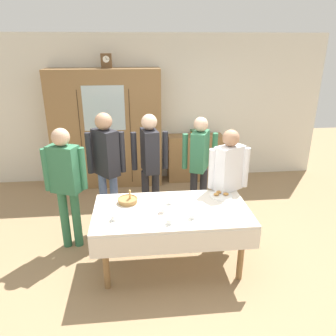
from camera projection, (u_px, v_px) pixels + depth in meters
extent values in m
plane|color=#997A56|center=(170.00, 254.00, 4.19)|extent=(12.00, 12.00, 0.00)
cube|color=silver|center=(155.00, 110.00, 6.16)|extent=(6.40, 0.10, 2.70)
cylinder|color=olive|center=(106.00, 260.00, 3.50)|extent=(0.07, 0.07, 0.74)
cylinder|color=olive|center=(241.00, 251.00, 3.64)|extent=(0.07, 0.07, 0.74)
cylinder|color=olive|center=(110.00, 227.00, 4.11)|extent=(0.07, 0.07, 0.74)
cylinder|color=olive|center=(226.00, 221.00, 4.25)|extent=(0.07, 0.07, 0.74)
cube|color=silver|center=(172.00, 210.00, 3.74)|extent=(1.78, 0.94, 0.03)
cube|color=silver|center=(177.00, 244.00, 3.35)|extent=(1.78, 0.01, 0.24)
cube|color=olive|center=(107.00, 129.00, 5.90)|extent=(1.96, 0.45, 2.13)
cube|color=silver|center=(104.00, 108.00, 5.54)|extent=(0.70, 0.01, 0.77)
cube|color=black|center=(81.00, 139.00, 5.69)|extent=(0.01, 0.01, 1.70)
cube|color=black|center=(131.00, 138.00, 5.77)|extent=(0.01, 0.01, 1.70)
cube|color=brown|center=(106.00, 61.00, 5.48)|extent=(0.18, 0.10, 0.24)
cylinder|color=white|center=(106.00, 59.00, 5.42)|extent=(0.11, 0.01, 0.11)
cube|color=black|center=(106.00, 58.00, 5.41)|extent=(0.00, 0.00, 0.04)
cube|color=black|center=(107.00, 59.00, 5.42)|extent=(0.05, 0.00, 0.00)
cube|color=olive|center=(195.00, 158.00, 6.33)|extent=(1.04, 0.35, 0.89)
cube|color=#2D5184|center=(195.00, 134.00, 6.16)|extent=(0.16, 0.20, 0.04)
cube|color=#B29333|center=(195.00, 133.00, 6.15)|extent=(0.17, 0.18, 0.03)
cube|color=#3D754C|center=(196.00, 131.00, 6.14)|extent=(0.18, 0.21, 0.03)
cylinder|color=white|center=(171.00, 203.00, 3.85)|extent=(0.13, 0.13, 0.01)
cylinder|color=white|center=(171.00, 201.00, 3.84)|extent=(0.08, 0.08, 0.05)
torus|color=white|center=(174.00, 201.00, 3.84)|extent=(0.04, 0.01, 0.04)
cylinder|color=#47230F|center=(171.00, 199.00, 3.83)|extent=(0.06, 0.06, 0.01)
cylinder|color=white|center=(163.00, 212.00, 3.65)|extent=(0.13, 0.13, 0.01)
cylinder|color=white|center=(163.00, 210.00, 3.64)|extent=(0.08, 0.08, 0.05)
torus|color=white|center=(166.00, 210.00, 3.64)|extent=(0.04, 0.01, 0.04)
cylinder|color=#47230F|center=(163.00, 208.00, 3.63)|extent=(0.06, 0.06, 0.01)
cylinder|color=white|center=(114.00, 220.00, 3.50)|extent=(0.13, 0.13, 0.01)
cylinder|color=white|center=(114.00, 217.00, 3.49)|extent=(0.08, 0.08, 0.05)
torus|color=white|center=(118.00, 217.00, 3.49)|extent=(0.04, 0.01, 0.04)
cylinder|color=#47230F|center=(114.00, 215.00, 3.48)|extent=(0.06, 0.06, 0.01)
cylinder|color=white|center=(192.00, 218.00, 3.53)|extent=(0.13, 0.13, 0.01)
cylinder|color=white|center=(192.00, 216.00, 3.52)|extent=(0.08, 0.08, 0.05)
torus|color=white|center=(196.00, 215.00, 3.52)|extent=(0.04, 0.01, 0.04)
cylinder|color=white|center=(170.00, 224.00, 3.43)|extent=(0.13, 0.13, 0.01)
cylinder|color=white|center=(170.00, 221.00, 3.42)|extent=(0.08, 0.08, 0.05)
torus|color=white|center=(173.00, 221.00, 3.42)|extent=(0.04, 0.01, 0.04)
cylinder|color=#47230F|center=(170.00, 219.00, 3.41)|extent=(0.06, 0.06, 0.01)
cylinder|color=#9E7542|center=(128.00, 201.00, 3.87)|extent=(0.22, 0.22, 0.05)
torus|color=#9E7542|center=(128.00, 199.00, 3.86)|extent=(0.24, 0.24, 0.02)
cylinder|color=tan|center=(130.00, 195.00, 3.83)|extent=(0.04, 0.03, 0.12)
cylinder|color=tan|center=(130.00, 195.00, 3.85)|extent=(0.02, 0.02, 0.12)
cylinder|color=tan|center=(130.00, 194.00, 3.86)|extent=(0.02, 0.02, 0.12)
cylinder|color=white|center=(221.00, 196.00, 4.03)|extent=(0.28, 0.28, 0.01)
ellipsoid|color=#BC7F3D|center=(226.00, 194.00, 4.03)|extent=(0.07, 0.05, 0.04)
ellipsoid|color=#BC7F3D|center=(219.00, 192.00, 4.08)|extent=(0.07, 0.05, 0.04)
ellipsoid|color=#BC7F3D|center=(216.00, 194.00, 4.02)|extent=(0.07, 0.05, 0.04)
cube|color=silver|center=(228.00, 212.00, 3.67)|extent=(0.10, 0.01, 0.00)
ellipsoid|color=silver|center=(233.00, 211.00, 3.67)|extent=(0.03, 0.02, 0.01)
cube|color=silver|center=(209.00, 214.00, 3.61)|extent=(0.10, 0.01, 0.00)
ellipsoid|color=silver|center=(214.00, 214.00, 3.61)|extent=(0.03, 0.02, 0.01)
cylinder|color=#232328|center=(146.00, 196.00, 4.85)|extent=(0.11, 0.11, 0.81)
cylinder|color=#232328|center=(156.00, 196.00, 4.86)|extent=(0.11, 0.11, 0.81)
cube|color=#232328|center=(150.00, 151.00, 4.59)|extent=(0.26, 0.39, 0.61)
sphere|color=#DBB293|center=(149.00, 122.00, 4.44)|extent=(0.22, 0.22, 0.22)
cylinder|color=#232328|center=(134.00, 151.00, 4.57)|extent=(0.08, 0.08, 0.55)
cylinder|color=#232328|center=(165.00, 150.00, 4.61)|extent=(0.08, 0.08, 0.55)
cylinder|color=#232328|center=(193.00, 193.00, 4.99)|extent=(0.11, 0.11, 0.77)
cylinder|color=#232328|center=(203.00, 193.00, 5.01)|extent=(0.11, 0.11, 0.77)
cube|color=#33704C|center=(200.00, 151.00, 4.75)|extent=(0.33, 0.41, 0.58)
sphere|color=#DBB293|center=(201.00, 124.00, 4.61)|extent=(0.21, 0.21, 0.21)
cylinder|color=#33704C|center=(185.00, 151.00, 4.73)|extent=(0.08, 0.08, 0.52)
cylinder|color=#33704C|center=(215.00, 150.00, 4.77)|extent=(0.08, 0.08, 0.52)
cylinder|color=#33704C|center=(65.00, 219.00, 4.23)|extent=(0.11, 0.11, 0.80)
cylinder|color=#33704C|center=(77.00, 219.00, 4.25)|extent=(0.11, 0.11, 0.80)
cube|color=#33704C|center=(64.00, 169.00, 3.99)|extent=(0.41, 0.32, 0.60)
sphere|color=tan|center=(60.00, 137.00, 3.84)|extent=(0.22, 0.22, 0.22)
cylinder|color=#33704C|center=(46.00, 170.00, 3.97)|extent=(0.08, 0.08, 0.54)
cylinder|color=#33704C|center=(83.00, 169.00, 4.01)|extent=(0.08, 0.08, 0.54)
cylinder|color=silver|center=(220.00, 215.00, 4.36)|extent=(0.11, 0.11, 0.77)
cylinder|color=silver|center=(231.00, 215.00, 4.37)|extent=(0.11, 0.11, 0.77)
cube|color=silver|center=(229.00, 168.00, 4.12)|extent=(0.41, 0.35, 0.58)
sphere|color=tan|center=(231.00, 138.00, 3.97)|extent=(0.21, 0.21, 0.21)
cylinder|color=silver|center=(212.00, 169.00, 4.10)|extent=(0.08, 0.08, 0.52)
cylinder|color=silver|center=(246.00, 167.00, 4.14)|extent=(0.08, 0.08, 0.52)
cylinder|color=slate|center=(104.00, 202.00, 4.65)|extent=(0.11, 0.11, 0.84)
cylinder|color=slate|center=(115.00, 201.00, 4.67)|extent=(0.11, 0.11, 0.84)
cube|color=#232328|center=(106.00, 153.00, 4.39)|extent=(0.38, 0.40, 0.63)
sphere|color=tan|center=(103.00, 121.00, 4.23)|extent=(0.23, 0.23, 0.23)
cylinder|color=#232328|center=(89.00, 153.00, 4.37)|extent=(0.08, 0.08, 0.57)
cylinder|color=#232328|center=(122.00, 152.00, 4.41)|extent=(0.08, 0.08, 0.57)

